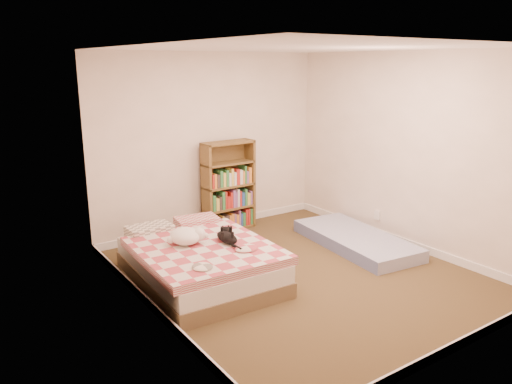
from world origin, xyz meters
TOP-DOWN VIEW (x-y plane):
  - room at (0.00, 0.00)m, footprint 3.51×4.01m
  - bed at (-1.01, 0.50)m, footprint 1.42×1.91m
  - bookshelf at (0.18, 1.83)m, footprint 0.78×0.28m
  - floor_mattress at (1.20, 0.28)m, footprint 1.00×1.87m
  - black_cat at (-0.76, 0.33)m, footprint 0.29×0.58m
  - white_dog at (-1.14, 0.51)m, footprint 0.40×0.43m

SIDE VIEW (x-z plane):
  - floor_mattress at x=1.20m, z-range 0.00..0.16m
  - bed at x=-1.01m, z-range -0.02..0.47m
  - bookshelf at x=0.18m, z-range -0.15..1.14m
  - black_cat at x=-0.76m, z-range 0.44..0.57m
  - white_dog at x=-1.14m, z-range 0.45..0.62m
  - room at x=0.00m, z-range -0.06..2.45m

